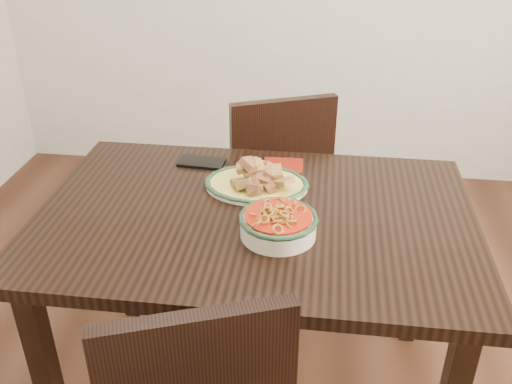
# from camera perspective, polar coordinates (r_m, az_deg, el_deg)

# --- Properties ---
(dining_table) EXTENTS (1.30, 0.87, 0.75)m
(dining_table) POSITION_cam_1_polar(r_m,az_deg,el_deg) (1.75, -0.09, -4.57)
(dining_table) COLOR black
(dining_table) RESTS_ON ground
(chair_far) EXTENTS (0.55, 0.55, 0.89)m
(chair_far) POSITION_cam_1_polar(r_m,az_deg,el_deg) (2.42, 1.85, 1.38)
(chair_far) COLOR black
(chair_far) RESTS_ON ground
(fish_plate) EXTENTS (0.33, 0.26, 0.11)m
(fish_plate) POSITION_cam_1_polar(r_m,az_deg,el_deg) (1.81, 0.05, 1.69)
(fish_plate) COLOR #F4EACE
(fish_plate) RESTS_ON dining_table
(noodle_bowl) EXTENTS (0.22, 0.22, 0.08)m
(noodle_bowl) POSITION_cam_1_polar(r_m,az_deg,el_deg) (1.58, 2.24, -3.00)
(noodle_bowl) COLOR beige
(noodle_bowl) RESTS_ON dining_table
(smartphone) EXTENTS (0.16, 0.10, 0.01)m
(smartphone) POSITION_cam_1_polar(r_m,az_deg,el_deg) (1.99, -5.45, 2.97)
(smartphone) COLOR black
(smartphone) RESTS_ON dining_table
(napkin) EXTENTS (0.14, 0.11, 0.01)m
(napkin) POSITION_cam_1_polar(r_m,az_deg,el_deg) (1.96, 2.73, 2.57)
(napkin) COLOR maroon
(napkin) RESTS_ON dining_table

